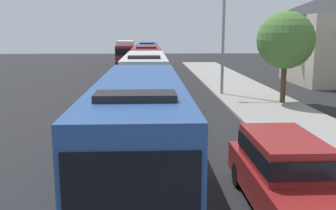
# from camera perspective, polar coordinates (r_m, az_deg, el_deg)

# --- Properties ---
(bus_lead) EXTENTS (2.58, 11.20, 3.21)m
(bus_lead) POSITION_cam_1_polar(r_m,az_deg,el_deg) (11.92, -4.11, -2.89)
(bus_lead) COLOR #284C8C
(bus_lead) RESTS_ON ground_plane
(bus_second_in_line) EXTENTS (2.58, 11.25, 3.21)m
(bus_second_in_line) POSITION_cam_1_polar(r_m,az_deg,el_deg) (24.65, -3.37, 4.22)
(bus_second_in_line) COLOR silver
(bus_second_in_line) RESTS_ON ground_plane
(bus_middle) EXTENTS (2.58, 11.07, 3.21)m
(bus_middle) POSITION_cam_1_polar(r_m,az_deg,el_deg) (37.04, -3.14, 6.42)
(bus_middle) COLOR maroon
(bus_middle) RESTS_ON ground_plane
(bus_fourth_in_line) EXTENTS (2.58, 12.34, 3.21)m
(bus_fourth_in_line) POSITION_cam_1_polar(r_m,az_deg,el_deg) (49.39, -3.03, 7.52)
(bus_fourth_in_line) COLOR #284C8C
(bus_fourth_in_line) RESTS_ON ground_plane
(white_suv) EXTENTS (1.86, 5.11, 1.90)m
(white_suv) POSITION_cam_1_polar(r_m,az_deg,el_deg) (10.42, 16.66, -9.13)
(white_suv) COLOR maroon
(white_suv) RESTS_ON ground_plane
(box_truck_oncoming) EXTENTS (2.35, 7.57, 3.15)m
(box_truck_oncoming) POSITION_cam_1_polar(r_m,az_deg,el_deg) (57.16, -6.32, 7.93)
(box_truck_oncoming) COLOR maroon
(box_truck_oncoming) RESTS_ON ground_plane
(streetlamp_mid) EXTENTS (5.08, 0.28, 8.47)m
(streetlamp_mid) POSITION_cam_1_polar(r_m,az_deg,el_deg) (27.49, 8.20, 12.27)
(streetlamp_mid) COLOR gray
(streetlamp_mid) RESTS_ON sidewalk
(roadside_tree) EXTENTS (3.47, 3.47, 5.57)m
(roadside_tree) POSITION_cam_1_polar(r_m,az_deg,el_deg) (24.74, 16.94, 9.09)
(roadside_tree) COLOR #4C3823
(roadside_tree) RESTS_ON sidewalk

